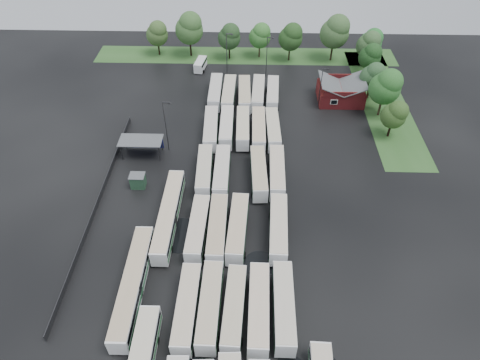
{
  "coord_description": "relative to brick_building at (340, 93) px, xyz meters",
  "views": [
    {
      "loc": [
        3.53,
        -43.1,
        52.38
      ],
      "look_at": [
        2.0,
        12.0,
        2.5
      ],
      "focal_mm": 32.0,
      "sensor_mm": 36.0,
      "label": 1
    }
  ],
  "objects": [
    {
      "name": "bus_r5c2",
      "position": [
        -21.81,
        -1.04,
        0.04
      ],
      "size": [
        2.96,
        12.51,
        3.46
      ],
      "rotation": [
        0.0,
        0.0,
        0.03
      ],
      "color": "white",
      "rests_on": "ground"
    },
    {
      "name": "bus_r2c0",
      "position": [
        -28.3,
        -41.57,
        0.02
      ],
      "size": [
        2.97,
        12.37,
        3.42
      ],
      "rotation": [
        0.0,
        0.0,
        -0.03
      ],
      "color": "white",
      "rests_on": "ground"
    },
    {
      "name": "brick_building",
      "position": [
        0.0,
        0.0,
        0.0
      ],
      "size": [
        10.07,
        8.6,
        5.39
      ],
      "color": "maroon",
      "rests_on": "ground"
    },
    {
      "name": "bus_r3c3",
      "position": [
        -18.71,
        -28.12,
        0.04
      ],
      "size": [
        3.18,
        12.55,
        3.47
      ],
      "rotation": [
        0.0,
        0.0,
        0.04
      ],
      "color": "white",
      "rests_on": "ground"
    },
    {
      "name": "tree_east_1",
      "position": [
        7.86,
        -5.91,
        5.26
      ],
      "size": [
        6.69,
        6.69,
        11.08
      ],
      "color": "#302317",
      "rests_on": "ground"
    },
    {
      "name": "tree_north_1",
      "position": [
        -36.44,
        21.55,
        5.83
      ],
      "size": [
        7.22,
        7.22,
        11.97
      ],
      "color": "black",
      "rests_on": "ground"
    },
    {
      "name": "tree_north_3",
      "position": [
        -18.17,
        21.29,
        4.17
      ],
      "size": [
        5.66,
        5.66,
        9.38
      ],
      "color": "#3C2B1E",
      "rests_on": "ground"
    },
    {
      "name": "bus_r5c3",
      "position": [
        -18.7,
        -0.58,
        0.04
      ],
      "size": [
        3.18,
        12.57,
        3.47
      ],
      "rotation": [
        0.0,
        0.0,
        -0.04
      ],
      "color": "white",
      "rests_on": "ground"
    },
    {
      "name": "tree_north_5",
      "position": [
        0.76,
        20.0,
        6.02
      ],
      "size": [
        7.4,
        7.4,
        12.25
      ],
      "color": "#2D2215",
      "rests_on": "ground"
    },
    {
      "name": "bus_r2c1",
      "position": [
        -25.22,
        -41.61,
        0.08
      ],
      "size": [
        2.74,
        12.75,
        3.55
      ],
      "rotation": [
        0.0,
        0.0,
        -0.0
      ],
      "color": "white",
      "rests_on": "ground"
    },
    {
      "name": "bus_r4c1",
      "position": [
        -25.2,
        -14.03,
        0.0
      ],
      "size": [
        2.7,
        12.21,
        3.39
      ],
      "rotation": [
        0.0,
        0.0,
        0.01
      ],
      "color": "white",
      "rests_on": "ground"
    },
    {
      "name": "puddle_3",
      "position": [
        -18.6,
        -46.73,
        -1.86
      ],
      "size": [
        4.98,
        4.98,
        0.01
      ],
      "primitive_type": "cylinder",
      "color": "black",
      "rests_on": "ground"
    },
    {
      "name": "tree_north_0",
      "position": [
        -45.07,
        21.88,
        4.19
      ],
      "size": [
        5.68,
        5.68,
        9.41
      ],
      "color": "black",
      "rests_on": "ground"
    },
    {
      "name": "bus_r1c0",
      "position": [
        -28.33,
        -55.48,
        0.03
      ],
      "size": [
        2.77,
        12.42,
        3.45
      ],
      "rotation": [
        0.0,
        0.0,
        -0.01
      ],
      "color": "white",
      "rests_on": "ground"
    },
    {
      "name": "utility_hut",
      "position": [
        -40.2,
        -30.17,
        -0.55
      ],
      "size": [
        2.7,
        2.2,
        2.62
      ],
      "color": "#20412A",
      "rests_on": "ground"
    },
    {
      "name": "grass_strip_north",
      "position": [
        -22.0,
        22.03,
        -1.86
      ],
      "size": [
        80.0,
        10.0,
        0.01
      ],
      "primitive_type": "cube",
      "color": "#2C5621",
      "rests_on": "ground"
    },
    {
      "name": "bus_r3c1",
      "position": [
        -25.34,
        -27.99,
        0.03
      ],
      "size": [
        2.68,
        12.39,
        3.45
      ],
      "rotation": [
        0.0,
        0.0,
        0.0
      ],
      "color": "white",
      "rests_on": "ground"
    },
    {
      "name": "tree_east_3",
      "position": [
        8.26,
        11.02,
        3.85
      ],
      "size": [
        5.37,
        5.37,
        8.89
      ],
      "color": "#322317",
      "rests_on": "ground"
    },
    {
      "name": "wash_shed",
      "position": [
        -41.2,
        -20.74,
        1.12
      ],
      "size": [
        8.2,
        4.2,
        3.58
      ],
      "color": "#2D2D30",
      "rests_on": "ground"
    },
    {
      "name": "puddle_2",
      "position": [
        -31.2,
        -41.4,
        -1.86
      ],
      "size": [
        7.42,
        7.42,
        0.01
      ],
      "primitive_type": "cylinder",
      "color": "black",
      "rests_on": "ground"
    },
    {
      "name": "tree_east_0",
      "position": [
        8.18,
        -13.76,
        3.52
      ],
      "size": [
        5.1,
        5.06,
        8.39
      ],
      "color": "black",
      "rests_on": "ground"
    },
    {
      "name": "tree_east_4",
      "position": [
        8.84,
        16.51,
        4.31
      ],
      "size": [
        5.8,
        5.8,
        9.6
      ],
      "color": "black",
      "rests_on": "ground"
    },
    {
      "name": "artic_bus_west_b",
      "position": [
        -33.29,
        -38.76,
        0.04
      ],
      "size": [
        2.87,
        18.58,
        3.44
      ],
      "rotation": [
        0.0,
        0.0,
        -0.01
      ],
      "color": "white",
      "rests_on": "ground"
    },
    {
      "name": "bus_r1c1",
      "position": [
        -25.31,
        -55.14,
        0.06
      ],
      "size": [
        2.89,
        12.65,
        3.51
      ],
      "rotation": [
        0.0,
        0.0,
        -0.02
      ],
      "color": "white",
      "rests_on": "ground"
    },
    {
      "name": "artic_bus_west_c",
      "position": [
        -36.24,
        -52.11,
        0.07
      ],
      "size": [
        2.78,
        18.78,
        3.48
      ],
      "rotation": [
        0.0,
        0.0,
        0.01
      ],
      "color": "white",
      "rests_on": "ground"
    },
    {
      "name": "tree_north_2",
      "position": [
        -26.07,
        20.16,
        4.33
      ],
      "size": [
        5.81,
        5.81,
        9.63
      ],
      "color": "black",
      "rests_on": "ground"
    },
    {
      "name": "bus_r5c0",
      "position": [
        -28.43,
        -0.42,
        0.06
      ],
      "size": [
        2.72,
        12.61,
        3.51
      ],
      "rotation": [
        0.0,
        0.0,
        0.0
      ],
      "color": "white",
      "rests_on": "ground"
    },
    {
      "name": "grass_strip_east",
      "position": [
        10.0,
        0.03,
        -1.86
      ],
      "size": [
        10.0,
        50.0,
        0.01
      ],
      "primitive_type": "cube",
      "color": "#2C5621",
      "rests_on": "ground"
    },
    {
      "name": "bus_r2c2",
      "position": [
        -22.07,
        -41.35,
        0.09
      ],
      "size": [
        3.35,
        12.87,
        3.55
      ],
      "rotation": [
        0.0,
        0.0,
        -0.05
      ],
      "color": "white",
      "rests_on": "ground"
    },
    {
      "name": "ground",
      "position": [
        -24.0,
        -42.77,
        -1.87
      ],
      "size": [
        160.0,
        160.0,
        0.0
      ],
      "primitive_type": "plane",
      "color": "black",
      "rests_on": "ground"
    },
    {
      "name": "bus_r5c4",
      "position": [
        -15.43,
        -0.6,
        -0.02
      ],
      "size": [
        3.15,
        12.15,
        3.35
      ],
      "rotation": [
        0.0,
        0.0,
        -0.05
      ],
      "color": "white",
      "rests_on": "ground"
    },
    {
      "name": "bus_r4c0",
      "position": [
        -28.35,
        -14.71,
        0.07
      ],
      "size": [
        3.2,
        12.72,
        3.51
      ],
      "rotation": [
        0.0,
        0.0,
        0.04
      ],
      "color": "white",
      "rests_on": "ground"
    },
    {
      "name": "bus_r4c4",
      "position": [
        -15.79,
        -14.55,
        -0.0
      ],
      "size": [
        2.99,
        12.25,
        3.39
      ],
      "rotation": [
        0.0,
        0.0,
        0.03
      ],
      "color": "white",
      "rests_on": "ground"
    },
    {
      "name": "bus_r1c3",
      "position": [
        -18.84,
        -55.37,
        0.08
      ],
      "size": [
        2.98,
        12.76,
        3.54
      ],
      "rotation": [
        0.0,
        0.0,
        -0.02
      ],
      "color": "white",
      "rests_on": "ground"
    },
    {
      "name": "bus_r2c4",
      "position": [
        -15.71,
        -41.23,
        0.08
      ],
      "size": [
        3.23,
        12.84,
        3.55
      ],
      "rotation": [
        0.0,
        0.0,
        -0.04
      ],
      "color": "white",
      "rests_on": "ground"
    },
    {
      "name": "bus_r3c4",
      "position": [
        -15.45,
        -27.78,
        0.04
      ],
      "size": [
        2.85,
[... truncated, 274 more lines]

